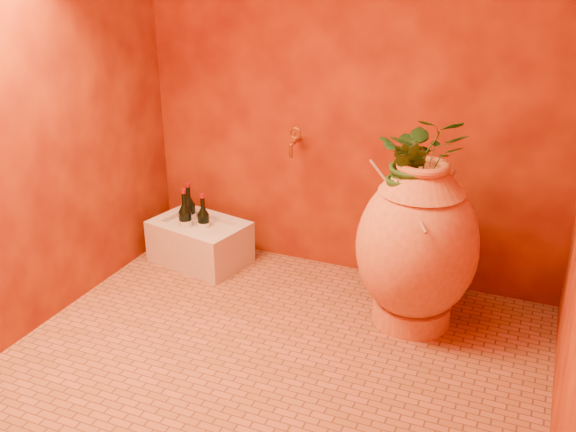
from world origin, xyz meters
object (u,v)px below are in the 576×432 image
at_px(wine_bottle_a, 185,222).
at_px(wall_tap, 294,140).
at_px(wine_bottle_c, 204,224).
at_px(stone_basin, 200,243).
at_px(wine_bottle_b, 190,215).
at_px(amphora, 417,246).

relative_size(wine_bottle_a, wall_tap, 2.09).
height_order(wine_bottle_a, wine_bottle_c, wine_bottle_a).
bearing_deg(stone_basin, wine_bottle_c, 11.71).
distance_m(wine_bottle_a, wine_bottle_b, 0.11).
relative_size(wine_bottle_a, wine_bottle_b, 1.00).
distance_m(amphora, stone_basin, 1.42).
relative_size(amphora, wine_bottle_b, 2.61).
distance_m(wine_bottle_b, wine_bottle_c, 0.16).
bearing_deg(wall_tap, amphora, -24.14).
height_order(stone_basin, wall_tap, wall_tap).
height_order(amphora, wine_bottle_b, amphora).
xyz_separation_m(wine_bottle_a, wall_tap, (0.63, 0.23, 0.53)).
xyz_separation_m(amphora, stone_basin, (-1.38, 0.17, -0.31)).
height_order(wine_bottle_a, wine_bottle_b, same).
height_order(wine_bottle_a, wall_tap, wall_tap).
height_order(wine_bottle_c, wall_tap, wall_tap).
bearing_deg(wine_bottle_b, wine_bottle_c, -25.86).
bearing_deg(wine_bottle_a, wall_tap, 20.16).
bearing_deg(amphora, stone_basin, 172.98).
xyz_separation_m(stone_basin, wine_bottle_c, (0.03, 0.01, 0.13)).
distance_m(amphora, wine_bottle_a, 1.47).
relative_size(amphora, wine_bottle_c, 2.86).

